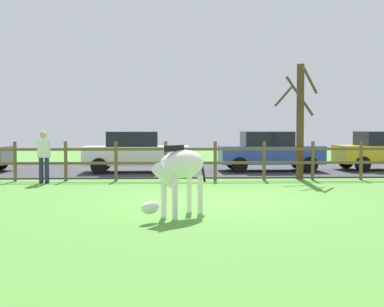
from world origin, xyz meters
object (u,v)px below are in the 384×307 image
bare_tree (300,118)px  zebra (180,170)px  parked_car_blue (269,151)px  visitor_near_fence (44,155)px  parked_car_white (136,152)px

bare_tree → zebra: bare_tree is taller
parked_car_blue → visitor_near_fence: visitor_near_fence is taller
zebra → parked_car_white: size_ratio=0.39×
bare_tree → visitor_near_fence: (-8.39, -0.99, -1.16)m
zebra → visitor_near_fence: (-4.16, 6.35, -0.02)m
zebra → parked_car_blue: bearing=69.8°
parked_car_blue → visitor_near_fence: (-7.91, -3.83, 0.06)m
parked_car_blue → visitor_near_fence: bearing=-154.1°
parked_car_blue → parked_car_white: size_ratio=1.00×
parked_car_white → visitor_near_fence: 4.37m
bare_tree → parked_car_white: (-5.73, 2.48, -1.23)m
zebra → visitor_near_fence: 7.59m
parked_car_white → zebra: bearing=-81.3°
parked_car_blue → parked_car_white: same height
parked_car_blue → parked_car_white: bearing=-176.0°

